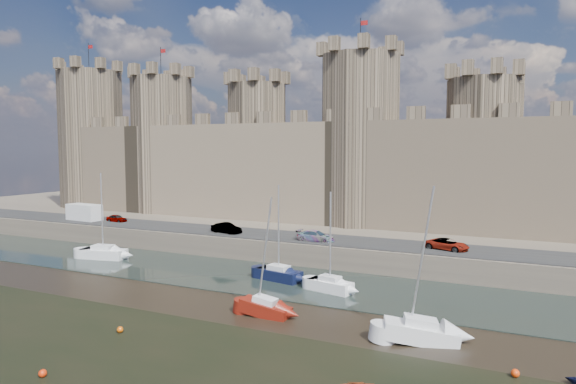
{
  "coord_description": "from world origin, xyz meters",
  "views": [
    {
      "loc": [
        23.63,
        -20.28,
        12.98
      ],
      "look_at": [
        3.51,
        22.0,
        8.96
      ],
      "focal_mm": 32.0,
      "sensor_mm": 36.0,
      "label": 1
    }
  ],
  "objects_px": {
    "sailboat_4": "(265,307)",
    "sailboat_5": "(420,331)",
    "car_1": "(226,228)",
    "sailboat_2": "(330,284)",
    "car_3": "(447,245)",
    "sailboat_0": "(103,252)",
    "sailboat_1": "(279,273)",
    "car_0": "(117,218)",
    "van": "(84,212)",
    "car_2": "(316,236)"
  },
  "relations": [
    {
      "from": "sailboat_1",
      "to": "sailboat_4",
      "type": "distance_m",
      "value": 10.56
    },
    {
      "from": "car_3",
      "to": "van",
      "type": "height_order",
      "value": "van"
    },
    {
      "from": "car_0",
      "to": "van",
      "type": "distance_m",
      "value": 5.42
    },
    {
      "from": "van",
      "to": "sailboat_1",
      "type": "distance_m",
      "value": 37.61
    },
    {
      "from": "car_2",
      "to": "sailboat_4",
      "type": "xyz_separation_m",
      "value": [
        3.38,
        -18.46,
        -2.43
      ]
    },
    {
      "from": "car_2",
      "to": "sailboat_1",
      "type": "height_order",
      "value": "sailboat_1"
    },
    {
      "from": "sailboat_4",
      "to": "sailboat_2",
      "type": "bearing_deg",
      "value": 74.95
    },
    {
      "from": "car_1",
      "to": "sailboat_5",
      "type": "distance_m",
      "value": 33.37
    },
    {
      "from": "car_2",
      "to": "sailboat_4",
      "type": "bearing_deg",
      "value": -170.69
    },
    {
      "from": "sailboat_1",
      "to": "sailboat_2",
      "type": "distance_m",
      "value": 6.18
    },
    {
      "from": "van",
      "to": "car_0",
      "type": "bearing_deg",
      "value": 14.4
    },
    {
      "from": "car_0",
      "to": "car_3",
      "type": "xyz_separation_m",
      "value": [
        45.42,
        -0.73,
        0.06
      ]
    },
    {
      "from": "car_1",
      "to": "van",
      "type": "xyz_separation_m",
      "value": [
        -24.66,
        0.78,
        0.52
      ]
    },
    {
      "from": "sailboat_0",
      "to": "sailboat_2",
      "type": "height_order",
      "value": "sailboat_0"
    },
    {
      "from": "car_0",
      "to": "van",
      "type": "xyz_separation_m",
      "value": [
        -5.3,
        -0.9,
        0.64
      ]
    },
    {
      "from": "sailboat_4",
      "to": "sailboat_0",
      "type": "bearing_deg",
      "value": 159.7
    },
    {
      "from": "car_3",
      "to": "sailboat_0",
      "type": "relative_size",
      "value": 0.44
    },
    {
      "from": "van",
      "to": "sailboat_2",
      "type": "bearing_deg",
      "value": -10.13
    },
    {
      "from": "car_3",
      "to": "sailboat_1",
      "type": "relative_size",
      "value": 0.47
    },
    {
      "from": "sailboat_0",
      "to": "car_1",
      "type": "bearing_deg",
      "value": 25.85
    },
    {
      "from": "car_1",
      "to": "sailboat_5",
      "type": "xyz_separation_m",
      "value": [
        27.29,
        -19.05,
        -2.41
      ]
    },
    {
      "from": "van",
      "to": "sailboat_1",
      "type": "relative_size",
      "value": 0.58
    },
    {
      "from": "sailboat_2",
      "to": "sailboat_5",
      "type": "xyz_separation_m",
      "value": [
        9.73,
        -8.61,
        0.01
      ]
    },
    {
      "from": "car_0",
      "to": "car_2",
      "type": "height_order",
      "value": "car_2"
    },
    {
      "from": "car_3",
      "to": "van",
      "type": "distance_m",
      "value": 50.73
    },
    {
      "from": "car_1",
      "to": "car_3",
      "type": "xyz_separation_m",
      "value": [
        26.07,
        0.95,
        -0.06
      ]
    },
    {
      "from": "sailboat_4",
      "to": "car_3",
      "type": "bearing_deg",
      "value": 61.35
    },
    {
      "from": "car_0",
      "to": "sailboat_2",
      "type": "distance_m",
      "value": 38.92
    },
    {
      "from": "car_1",
      "to": "car_2",
      "type": "xyz_separation_m",
      "value": [
        11.96,
        -0.26,
        -0.04
      ]
    },
    {
      "from": "car_3",
      "to": "car_1",
      "type": "bearing_deg",
      "value": 108.22
    },
    {
      "from": "sailboat_4",
      "to": "sailboat_5",
      "type": "xyz_separation_m",
      "value": [
        11.94,
        -0.34,
        0.06
      ]
    },
    {
      "from": "car_3",
      "to": "sailboat_1",
      "type": "bearing_deg",
      "value": 140.21
    },
    {
      "from": "sailboat_4",
      "to": "sailboat_5",
      "type": "height_order",
      "value": "sailboat_5"
    },
    {
      "from": "car_3",
      "to": "sailboat_4",
      "type": "distance_m",
      "value": 22.53
    },
    {
      "from": "car_1",
      "to": "sailboat_4",
      "type": "height_order",
      "value": "sailboat_4"
    },
    {
      "from": "car_2",
      "to": "sailboat_1",
      "type": "relative_size",
      "value": 0.46
    },
    {
      "from": "car_0",
      "to": "sailboat_5",
      "type": "xyz_separation_m",
      "value": [
        46.64,
        -20.73,
        -2.29
      ]
    },
    {
      "from": "sailboat_5",
      "to": "van",
      "type": "bearing_deg",
      "value": 140.79
    },
    {
      "from": "sailboat_5",
      "to": "car_2",
      "type": "bearing_deg",
      "value": 110.87
    },
    {
      "from": "car_1",
      "to": "car_3",
      "type": "bearing_deg",
      "value": -77.0
    },
    {
      "from": "car_1",
      "to": "sailboat_1",
      "type": "bearing_deg",
      "value": -116.45
    },
    {
      "from": "car_0",
      "to": "sailboat_5",
      "type": "bearing_deg",
      "value": -110.38
    },
    {
      "from": "sailboat_4",
      "to": "sailboat_5",
      "type": "relative_size",
      "value": 0.88
    },
    {
      "from": "car_3",
      "to": "sailboat_2",
      "type": "xyz_separation_m",
      "value": [
        -8.51,
        -11.39,
        -2.36
      ]
    },
    {
      "from": "car_1",
      "to": "sailboat_2",
      "type": "relative_size",
      "value": 0.45
    },
    {
      "from": "car_2",
      "to": "sailboat_5",
      "type": "relative_size",
      "value": 0.41
    },
    {
      "from": "sailboat_1",
      "to": "sailboat_2",
      "type": "relative_size",
      "value": 1.04
    },
    {
      "from": "car_1",
      "to": "sailboat_4",
      "type": "distance_m",
      "value": 24.33
    },
    {
      "from": "sailboat_0",
      "to": "sailboat_2",
      "type": "distance_m",
      "value": 29.03
    },
    {
      "from": "sailboat_0",
      "to": "sailboat_1",
      "type": "bearing_deg",
      "value": -11.9
    }
  ]
}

